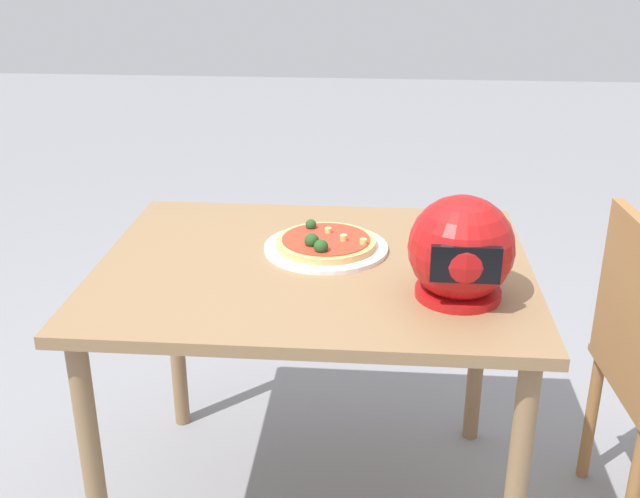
% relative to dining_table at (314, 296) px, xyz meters
% --- Properties ---
extents(dining_table, '(1.10, 0.87, 0.78)m').
position_rel_dining_table_xyz_m(dining_table, '(0.00, 0.00, 0.00)').
color(dining_table, olive).
rests_on(dining_table, ground).
extents(pizza_plate, '(0.33, 0.33, 0.01)m').
position_rel_dining_table_xyz_m(pizza_plate, '(-0.02, -0.08, 0.10)').
color(pizza_plate, white).
rests_on(pizza_plate, dining_table).
extents(pizza, '(0.26, 0.26, 0.05)m').
position_rel_dining_table_xyz_m(pizza, '(-0.02, -0.08, 0.12)').
color(pizza, tan).
rests_on(pizza, pizza_plate).
extents(motorcycle_helmet, '(0.24, 0.24, 0.24)m').
position_rel_dining_table_xyz_m(motorcycle_helmet, '(-0.35, 0.17, 0.21)').
color(motorcycle_helmet, '#B21414').
rests_on(motorcycle_helmet, dining_table).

